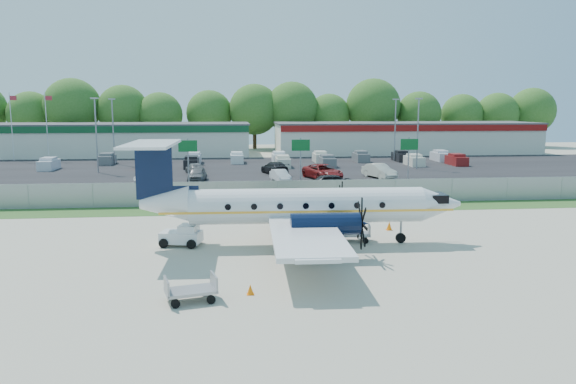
{
  "coord_description": "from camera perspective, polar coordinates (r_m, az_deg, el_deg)",
  "views": [
    {
      "loc": [
        -3.91,
        -31.97,
        8.27
      ],
      "look_at": [
        0.0,
        6.0,
        2.3
      ],
      "focal_mm": 35.0,
      "sensor_mm": 36.0,
      "label": 1
    }
  ],
  "objects": [
    {
      "name": "light_pole_ne",
      "position": [
        74.0,
        13.06,
        6.31
      ],
      "size": [
        0.9,
        0.35,
        9.09
      ],
      "color": "gray",
      "rests_on": "ground"
    },
    {
      "name": "parked_car_g",
      "position": [
        67.22,
        -1.35,
        1.82
      ],
      "size": [
        3.4,
        5.56,
        1.51
      ],
      "primitive_type": "imported",
      "rotation": [
        0.0,
        0.0,
        3.41
      ],
      "color": "black",
      "rests_on": "ground"
    },
    {
      "name": "grass_verge",
      "position": [
        44.91,
        -0.78,
        -1.71
      ],
      "size": [
        170.0,
        4.0,
        0.02
      ],
      "primitive_type": "cube",
      "color": "#2D561E",
      "rests_on": "ground"
    },
    {
      "name": "ground",
      "position": [
        33.25,
        1.06,
        -5.51
      ],
      "size": [
        170.0,
        170.0,
        0.0
      ],
      "primitive_type": "plane",
      "color": "#B3AD97",
      "rests_on": "ground"
    },
    {
      "name": "baggage_cart_far",
      "position": [
        34.52,
        6.64,
        -4.19
      ],
      "size": [
        2.19,
        1.52,
        1.06
      ],
      "color": "gray",
      "rests_on": "ground"
    },
    {
      "name": "parking_lot",
      "position": [
        72.55,
        -2.75,
        2.35
      ],
      "size": [
        170.0,
        32.0,
        0.02
      ],
      "primitive_type": "cube",
      "color": "black",
      "rests_on": "ground"
    },
    {
      "name": "road_car_mid",
      "position": [
        53.82,
        3.82,
        0.03
      ],
      "size": [
        5.16,
        2.49,
        1.7
      ],
      "primitive_type": "imported",
      "rotation": [
        0.0,
        0.0,
        -1.47
      ],
      "color": "black",
      "rests_on": "ground"
    },
    {
      "name": "parked_car_c",
      "position": [
        60.92,
        -0.79,
        1.09
      ],
      "size": [
        2.16,
        4.09,
        1.28
      ],
      "primitive_type": "imported",
      "rotation": [
        0.0,
        0.0,
        0.22
      ],
      "color": "silver",
      "rests_on": "ground"
    },
    {
      "name": "parked_car_d",
      "position": [
        62.87,
        3.55,
        1.31
      ],
      "size": [
        4.44,
        6.57,
        1.67
      ],
      "primitive_type": "imported",
      "rotation": [
        0.0,
        0.0,
        0.3
      ],
      "color": "maroon",
      "rests_on": "ground"
    },
    {
      "name": "aircraft",
      "position": [
        33.09,
        1.17,
        -1.4
      ],
      "size": [
        19.65,
        19.4,
        6.11
      ],
      "color": "silver",
      "rests_on": "ground"
    },
    {
      "name": "light_pole_sw",
      "position": [
        81.63,
        -17.35,
        6.36
      ],
      "size": [
        0.9,
        0.35,
        9.09
      ],
      "color": "gray",
      "rests_on": "ground"
    },
    {
      "name": "far_parking_rows",
      "position": [
        77.51,
        -2.96,
        2.76
      ],
      "size": [
        56.0,
        10.0,
        1.6
      ],
      "primitive_type": null,
      "color": "gray",
      "rests_on": "ground"
    },
    {
      "name": "access_road",
      "position": [
        51.78,
        -1.47,
        -0.29
      ],
      "size": [
        170.0,
        8.0,
        0.02
      ],
      "primitive_type": "cube",
      "color": "black",
      "rests_on": "ground"
    },
    {
      "name": "sign_right",
      "position": [
        57.91,
        12.19,
        4.08
      ],
      "size": [
        1.8,
        0.26,
        5.0
      ],
      "color": "gray",
      "rests_on": "ground"
    },
    {
      "name": "flagpole_west",
      "position": [
        92.71,
        -26.25,
        6.36
      ],
      "size": [
        1.06,
        0.12,
        10.0
      ],
      "color": "silver",
      "rests_on": "ground"
    },
    {
      "name": "cone_port_wing",
      "position": [
        25.07,
        -3.85,
        -9.87
      ],
      "size": [
        0.33,
        0.33,
        0.47
      ],
      "color": "orange",
      "rests_on": "ground"
    },
    {
      "name": "light_pole_se",
      "position": [
        83.52,
        10.83,
        6.65
      ],
      "size": [
        0.9,
        0.35,
        9.09
      ],
      "color": "gray",
      "rests_on": "ground"
    },
    {
      "name": "perimeter_fence",
      "position": [
        46.7,
        -1.01,
        -0.06
      ],
      "size": [
        120.0,
        0.06,
        1.99
      ],
      "color": "gray",
      "rests_on": "ground"
    },
    {
      "name": "sign_left",
      "position": [
        55.23,
        -10.13,
        3.91
      ],
      "size": [
        1.8,
        0.26,
        5.0
      ],
      "color": "gray",
      "rests_on": "ground"
    },
    {
      "name": "light_pole_nw",
      "position": [
        71.86,
        -18.92,
        5.99
      ],
      "size": [
        0.9,
        0.35,
        9.09
      ],
      "color": "gray",
      "rests_on": "ground"
    },
    {
      "name": "parked_car_f",
      "position": [
        68.19,
        -9.4,
        1.81
      ],
      "size": [
        2.9,
        4.9,
        1.33
      ],
      "primitive_type": "imported",
      "rotation": [
        0.0,
        0.0,
        3.38
      ],
      "color": "#595B5E",
      "rests_on": "ground"
    },
    {
      "name": "road_car_west",
      "position": [
        52.73,
        -20.9,
        -0.72
      ],
      "size": [
        4.5,
        3.26,
        1.42
      ],
      "primitive_type": "imported",
      "rotation": [
        0.0,
        0.0,
        2.0
      ],
      "color": "navy",
      "rests_on": "ground"
    },
    {
      "name": "building_east",
      "position": [
        98.76,
        11.82,
        5.43
      ],
      "size": [
        44.4,
        12.4,
        5.24
      ],
      "color": "silver",
      "rests_on": "ground"
    },
    {
      "name": "building_west",
      "position": [
        96.24,
        -17.99,
        5.1
      ],
      "size": [
        46.4,
        12.4,
        5.24
      ],
      "color": "silver",
      "rests_on": "ground"
    },
    {
      "name": "cone_nose",
      "position": [
        37.96,
        10.24,
        -3.42
      ],
      "size": [
        0.4,
        0.4,
        0.57
      ],
      "color": "orange",
      "rests_on": "ground"
    },
    {
      "name": "parked_car_a",
      "position": [
        61.8,
        -14.14,
        0.93
      ],
      "size": [
        2.31,
        4.68,
        1.28
      ],
      "primitive_type": "imported",
      "rotation": [
        0.0,
        0.0,
        -0.04
      ],
      "color": "silver",
      "rests_on": "ground"
    },
    {
      "name": "parked_car_e",
      "position": [
        64.53,
        9.24,
        1.41
      ],
      "size": [
        3.24,
        5.18,
        1.61
      ],
      "primitive_type": "imported",
      "rotation": [
        0.0,
        0.0,
        0.34
      ],
      "color": "beige",
      "rests_on": "ground"
    },
    {
      "name": "sign_mid",
      "position": [
        55.51,
        1.3,
        4.07
      ],
      "size": [
        1.8,
        0.26,
        5.0
      ],
      "color": "gray",
      "rests_on": "ground"
    },
    {
      "name": "parked_car_b",
      "position": [
        61.79,
        -9.2,
        1.08
      ],
      "size": [
        2.17,
        4.51,
        1.49
      ],
      "primitive_type": "imported",
      "rotation": [
        0.0,
        0.0,
        -0.1
      ],
      "color": "#595B5E",
      "rests_on": "ground"
    },
    {
      "name": "pushback_tug",
      "position": [
        33.84,
        -10.62,
        -4.37
      ],
      "size": [
        2.58,
        2.12,
        1.26
      ],
      "color": "silver",
      "rests_on": "ground"
    },
    {
      "name": "tree_line",
      "position": [
        106.36,
        -3.77,
        4.41
      ],
      "size": [
        112.0,
        6.0,
        14.0
      ],
      "primitive_type": null,
      "color": "#2F5F1B",
      "rests_on": "ground"
    },
    {
      "name": "flagpole_east",
      "position": [
        91.11,
        -23.28,
        6.52
      ],
      "size": [
        1.06,
        0.12,
        10.0
      ],
      "color": "silver",
      "rests_on": "ground"
    },
    {
      "name": "baggage_cart_near",
      "position": [
        24.41,
        -9.85,
        -9.77
      ],
      "size": [
        2.35,
        1.74,
        1.11
      ],
      "color": "gray",
      "rests_on": "ground"
    },
    {
      "name": "cone_starboard_wing",
      "position": [
        42.21,
        5.28,
        -2.07
      ],
      "size": [
        0.4,
        0.4,
        0.57
      ],
      "color": "orange",
      "rests_on": "ground"
    }
  ]
}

